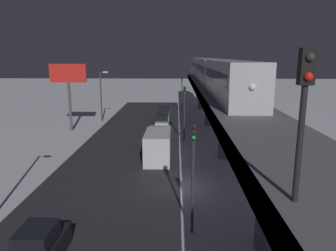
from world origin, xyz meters
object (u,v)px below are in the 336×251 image
at_px(sedan_white_2, 162,122).
at_px(sedan_green, 164,114).
at_px(commercial_billboard, 68,80).
at_px(sedan_black, 38,250).
at_px(subway_train, 209,70).
at_px(box_truck, 158,144).
at_px(traffic_light_near, 193,163).
at_px(rail_signal, 304,100).
at_px(traffic_light_mid, 184,106).
at_px(traffic_light_far, 182,88).

bearing_deg(sedan_white_2, sedan_green, 90.00).
bearing_deg(commercial_billboard, sedan_black, 105.13).
relative_size(sedan_white_2, commercial_billboard, 0.51).
height_order(subway_train, commercial_billboard, subway_train).
bearing_deg(sedan_white_2, sedan_black, -98.71).
distance_m(sedan_green, box_truck, 19.86).
bearing_deg(traffic_light_near, rail_signal, 104.78).
xyz_separation_m(rail_signal, sedan_white_2, (5.16, -35.44, -8.01)).
bearing_deg(sedan_black, traffic_light_near, -157.36).
bearing_deg(sedan_white_2, box_truck, -89.13).
height_order(sedan_white_2, box_truck, box_truck).
bearing_deg(traffic_light_mid, rail_signal, 94.46).
xyz_separation_m(rail_signal, traffic_light_mid, (2.26, -28.91, -4.61)).
relative_size(subway_train, traffic_light_mid, 8.67).
bearing_deg(rail_signal, commercial_billboard, -62.59).
xyz_separation_m(rail_signal, traffic_light_far, (2.26, -49.26, -4.61)).
relative_size(traffic_light_far, commercial_billboard, 0.72).
distance_m(traffic_light_mid, commercial_billboard, 15.94).
xyz_separation_m(traffic_light_near, traffic_light_far, (0.00, -40.71, 0.00)).
bearing_deg(sedan_green, traffic_light_near, -85.07).
xyz_separation_m(box_truck, traffic_light_far, (-2.70, -26.94, 2.85)).
relative_size(box_truck, traffic_light_near, 1.16).
bearing_deg(box_truck, subway_train, -110.35).
distance_m(box_truck, traffic_light_near, 14.32).
bearing_deg(rail_signal, sedan_white_2, -81.72).
relative_size(subway_train, traffic_light_far, 8.67).
relative_size(rail_signal, sedan_black, 0.94).
xyz_separation_m(rail_signal, sedan_green, (5.16, -42.17, -8.02)).
bearing_deg(subway_train, traffic_light_mid, 70.80).
bearing_deg(box_truck, traffic_light_mid, -112.28).
bearing_deg(sedan_green, subway_train, -16.69).
xyz_separation_m(sedan_green, box_truck, (-0.20, 19.85, 0.56)).
bearing_deg(rail_signal, traffic_light_near, -75.22).
bearing_deg(box_truck, commercial_billboard, -41.87).
distance_m(sedan_green, traffic_light_far, 8.39).
distance_m(rail_signal, commercial_billboard, 37.67).
height_order(sedan_green, traffic_light_near, traffic_light_near).
bearing_deg(traffic_light_far, sedan_green, 67.76).
bearing_deg(subway_train, traffic_light_near, 82.95).
bearing_deg(rail_signal, traffic_light_mid, -85.54).
xyz_separation_m(subway_train, traffic_light_mid, (3.91, 11.22, -3.66)).
xyz_separation_m(sedan_white_2, commercial_billboard, (12.16, 2.05, 6.03)).
height_order(rail_signal, traffic_light_far, rail_signal).
height_order(rail_signal, sedan_white_2, rail_signal).
height_order(subway_train, rail_signal, rail_signal).
distance_m(traffic_light_near, traffic_light_far, 40.71).
xyz_separation_m(sedan_green, sedan_white_2, (-0.00, 6.73, 0.01)).
xyz_separation_m(sedan_white_2, traffic_light_mid, (-2.90, 6.54, 3.40)).
height_order(rail_signal, sedan_green, rail_signal).
bearing_deg(subway_train, sedan_white_2, 34.54).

